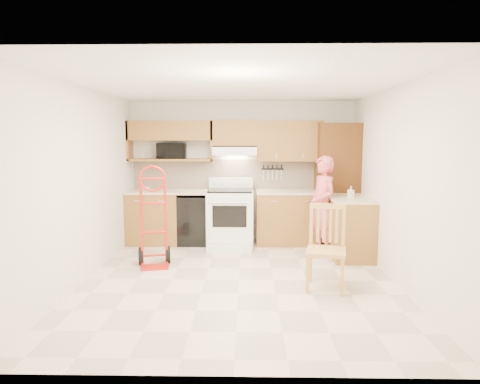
{
  "coord_description": "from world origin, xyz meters",
  "views": [
    {
      "loc": [
        0.11,
        -5.3,
        1.84
      ],
      "look_at": [
        0.0,
        0.5,
        1.1
      ],
      "focal_mm": 31.32,
      "sensor_mm": 36.0,
      "label": 1
    }
  ],
  "objects_px": {
    "microwave": "(172,151)",
    "hand_truck": "(154,221)",
    "range": "(230,213)",
    "person": "(323,206)",
    "dining_chair": "(326,248)"
  },
  "relations": [
    {
      "from": "microwave",
      "to": "hand_truck",
      "type": "relative_size",
      "value": 0.38
    },
    {
      "from": "microwave",
      "to": "range",
      "type": "height_order",
      "value": "microwave"
    },
    {
      "from": "hand_truck",
      "to": "person",
      "type": "bearing_deg",
      "value": 2.13
    },
    {
      "from": "range",
      "to": "hand_truck",
      "type": "height_order",
      "value": "hand_truck"
    },
    {
      "from": "range",
      "to": "dining_chair",
      "type": "relative_size",
      "value": 1.12
    },
    {
      "from": "range",
      "to": "dining_chair",
      "type": "distance_m",
      "value": 2.42
    },
    {
      "from": "hand_truck",
      "to": "range",
      "type": "bearing_deg",
      "value": 35.9
    },
    {
      "from": "hand_truck",
      "to": "microwave",
      "type": "bearing_deg",
      "value": 77.26
    },
    {
      "from": "microwave",
      "to": "dining_chair",
      "type": "relative_size",
      "value": 0.49
    },
    {
      "from": "person",
      "to": "hand_truck",
      "type": "height_order",
      "value": "person"
    },
    {
      "from": "person",
      "to": "dining_chair",
      "type": "height_order",
      "value": "person"
    },
    {
      "from": "range",
      "to": "dining_chair",
      "type": "height_order",
      "value": "range"
    },
    {
      "from": "person",
      "to": "hand_truck",
      "type": "bearing_deg",
      "value": -94.15
    },
    {
      "from": "range",
      "to": "hand_truck",
      "type": "relative_size",
      "value": 0.87
    },
    {
      "from": "microwave",
      "to": "dining_chair",
      "type": "height_order",
      "value": "microwave"
    }
  ]
}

